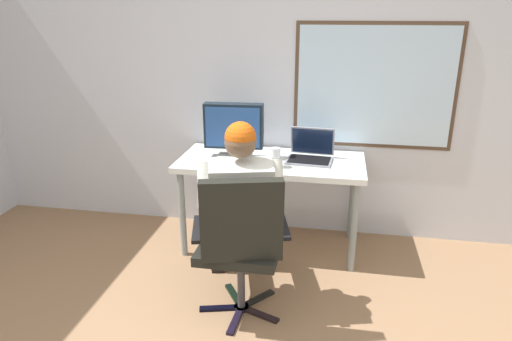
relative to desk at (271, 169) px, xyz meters
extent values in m
cube|color=silver|center=(-0.01, 0.40, 0.59)|extent=(5.39, 0.06, 2.53)
cube|color=#4C3828|center=(0.76, 0.36, 0.61)|extent=(1.26, 0.01, 0.99)
cube|color=silver|center=(0.76, 0.36, 0.61)|extent=(1.20, 0.02, 0.93)
cylinder|color=gray|center=(-0.66, -0.27, -0.32)|extent=(0.05, 0.05, 0.71)
cylinder|color=gray|center=(0.66, -0.27, -0.32)|extent=(0.05, 0.05, 0.71)
cylinder|color=gray|center=(-0.66, 0.27, -0.32)|extent=(0.05, 0.05, 0.71)
cylinder|color=gray|center=(0.66, 0.27, -0.32)|extent=(0.05, 0.05, 0.71)
cube|color=silver|center=(0.00, 0.00, 0.06)|extent=(1.45, 0.67, 0.04)
cube|color=black|center=(-0.19, -0.92, -0.67)|extent=(0.28, 0.11, 0.02)
cube|color=black|center=(-0.07, -1.02, -0.67)|extent=(0.06, 0.28, 0.02)
cube|color=black|center=(0.07, -0.93, -0.67)|extent=(0.27, 0.14, 0.02)
cube|color=black|center=(0.03, -0.78, -0.67)|extent=(0.21, 0.24, 0.02)
cube|color=black|center=(-0.13, -0.77, -0.67)|extent=(0.19, 0.26, 0.02)
cylinder|color=black|center=(-0.06, -0.88, -0.67)|extent=(0.10, 0.10, 0.02)
cylinder|color=#3F3F44|center=(-0.06, -0.88, -0.44)|extent=(0.05, 0.05, 0.43)
cube|color=black|center=(-0.06, -0.88, -0.21)|extent=(0.49, 0.49, 0.06)
cube|color=black|center=(0.00, -1.09, 0.07)|extent=(0.48, 0.21, 0.50)
cube|color=black|center=(0.20, -0.82, -0.08)|extent=(0.13, 0.35, 0.02)
cube|color=black|center=(-0.32, -0.95, -0.08)|extent=(0.13, 0.35, 0.02)
cylinder|color=#4A515A|center=(0.04, -0.59, -0.18)|extent=(0.26, 0.49, 0.15)
cylinder|color=#4A515A|center=(-0.02, -0.36, -0.43)|extent=(0.12, 0.12, 0.50)
cube|color=black|center=(-0.04, -0.30, -0.64)|extent=(0.16, 0.26, 0.08)
cylinder|color=#4A515A|center=(-0.27, -0.67, -0.18)|extent=(0.26, 0.49, 0.15)
cylinder|color=#4A515A|center=(-0.33, -0.44, -0.43)|extent=(0.12, 0.12, 0.50)
cube|color=black|center=(-0.35, -0.38, -0.64)|extent=(0.16, 0.26, 0.08)
cube|color=silver|center=(-0.06, -0.85, 0.07)|extent=(0.44, 0.36, 0.53)
sphere|color=brown|center=(-0.06, -0.85, 0.46)|extent=(0.19, 0.19, 0.19)
sphere|color=#C95512|center=(-0.06, -0.85, 0.49)|extent=(0.19, 0.19, 0.19)
cylinder|color=silver|center=(0.14, -0.75, 0.18)|extent=(0.14, 0.23, 0.29)
cylinder|color=brown|center=(0.12, -0.66, 0.04)|extent=(0.11, 0.15, 0.27)
sphere|color=brown|center=(0.11, -0.63, 0.02)|extent=(0.09, 0.09, 0.09)
cylinder|color=silver|center=(-0.28, -0.86, 0.18)|extent=(0.13, 0.19, 0.29)
cylinder|color=brown|center=(-0.32, -0.72, 0.13)|extent=(0.11, 0.17, 0.27)
sphere|color=brown|center=(-0.34, -0.64, 0.20)|extent=(0.09, 0.09, 0.09)
cube|color=beige|center=(-0.30, 0.02, 0.09)|extent=(0.26, 0.22, 0.02)
cylinder|color=beige|center=(-0.30, 0.02, 0.13)|extent=(0.04, 0.04, 0.06)
cube|color=black|center=(-0.30, 0.02, 0.33)|extent=(0.47, 0.13, 0.35)
cube|color=#264C8C|center=(-0.30, -0.03, 0.33)|extent=(0.42, 0.03, 0.31)
cube|color=gray|center=(0.30, 0.00, 0.09)|extent=(0.36, 0.27, 0.02)
cube|color=black|center=(0.30, 0.00, 0.10)|extent=(0.33, 0.24, 0.00)
cube|color=gray|center=(0.31, 0.14, 0.21)|extent=(0.35, 0.09, 0.23)
cube|color=#0F1933|center=(0.31, 0.13, 0.20)|extent=(0.32, 0.08, 0.20)
cylinder|color=silver|center=(0.06, -0.17, 0.08)|extent=(0.07, 0.07, 0.00)
cylinder|color=silver|center=(0.06, -0.17, 0.12)|extent=(0.01, 0.01, 0.07)
cylinder|color=silver|center=(0.06, -0.17, 0.19)|extent=(0.07, 0.07, 0.07)
cylinder|color=#5C100C|center=(0.06, -0.17, 0.17)|extent=(0.07, 0.07, 0.02)
camera|label=1|loc=(0.49, -3.35, 1.19)|focal=31.96mm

